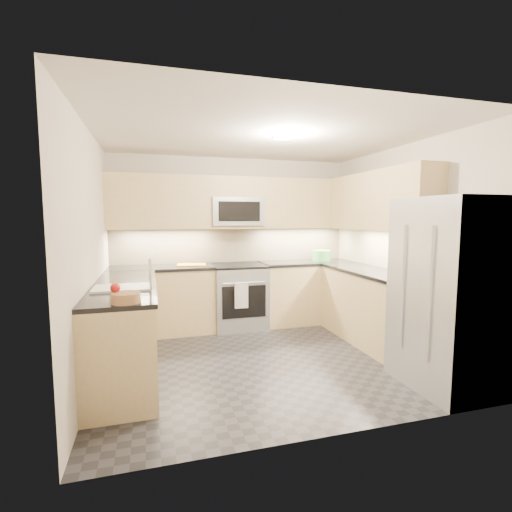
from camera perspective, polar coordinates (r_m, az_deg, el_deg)
name	(u,v)px	position (r m, az deg, el deg)	size (l,w,h in m)	color
floor	(264,358)	(4.43, 1.29, -15.42)	(3.60, 3.20, 0.00)	black
ceiling	(265,135)	(4.22, 1.37, 18.04)	(3.60, 3.20, 0.02)	beige
wall_back	(234,241)	(5.69, -3.47, 2.27)	(3.60, 0.02, 2.50)	beige
wall_front	(332,270)	(2.67, 11.60, -2.07)	(3.60, 0.02, 2.50)	beige
wall_left	(90,255)	(4.00, -24.12, 0.18)	(0.02, 3.20, 2.50)	beige
wall_right	(402,247)	(4.98, 21.51, 1.33)	(0.02, 3.20, 2.50)	beige
base_cab_back_left	(162,301)	(5.37, -14.21, -6.76)	(1.42, 0.60, 0.90)	tan
base_cab_back_right	(306,293)	(5.85, 7.77, -5.59)	(1.42, 0.60, 0.90)	tan
base_cab_right	(372,308)	(5.05, 17.39, -7.65)	(0.60, 1.70, 0.90)	tan
base_cab_peninsula	(126,331)	(4.12, -19.43, -10.83)	(0.60, 2.00, 0.90)	tan
countertop_back_left	(161,268)	(5.29, -14.34, -1.78)	(1.42, 0.63, 0.04)	black
countertop_back_right	(307,263)	(5.77, 7.83, -1.01)	(1.42, 0.63, 0.04)	black
countertop_right	(373,272)	(4.97, 17.56, -2.37)	(0.63, 1.70, 0.04)	black
countertop_peninsula	(124,286)	(4.01, -19.66, -4.39)	(0.63, 2.00, 0.04)	black
upper_cab_back	(236,203)	(5.51, -3.11, 8.13)	(3.60, 0.35, 0.75)	tan
upper_cab_right	(378,201)	(5.09, 18.29, 8.02)	(0.35, 1.95, 0.75)	tan
backsplash_back	(234,245)	(5.69, -3.45, 1.71)	(3.60, 0.01, 0.51)	#BFB08A
backsplash_right	(380,248)	(5.35, 18.52, 1.14)	(0.01, 2.30, 0.51)	#BFB08A
gas_range	(239,297)	(5.48, -2.67, -6.26)	(0.76, 0.65, 0.91)	#95989C
range_cooktop	(239,266)	(5.40, -2.70, -1.49)	(0.76, 0.65, 0.03)	black
oven_door_glass	(244,302)	(5.17, -1.83, -7.07)	(0.62, 0.02, 0.45)	black
oven_handle	(244,283)	(5.10, -1.78, -4.16)	(0.02, 0.02, 0.60)	#B2B5BA
microwave	(236,212)	(5.48, -3.04, 6.84)	(0.76, 0.40, 0.40)	#96989D
microwave_door	(240,211)	(5.28, -2.54, 6.87)	(0.60, 0.01, 0.28)	black
refrigerator	(448,294)	(3.93, 27.46, -5.22)	(0.70, 0.90, 1.80)	#ACAFB4
fridge_handle_left	(429,295)	(3.55, 25.14, -5.45)	(0.02, 0.02, 1.20)	#B2B5BA
fridge_handle_right	(402,287)	(3.82, 21.59, -4.51)	(0.02, 0.02, 1.20)	#B2B5BA
sink_basin	(122,295)	(3.77, -19.88, -5.66)	(0.52, 0.38, 0.16)	white
faucet	(150,273)	(3.73, -16.00, -2.54)	(0.03, 0.03, 0.28)	silver
utensil_bowl	(322,255)	(5.90, 10.09, 0.08)	(0.28, 0.28, 0.16)	#4DA848
cutting_board	(192,265)	(5.35, -9.88, -1.31)	(0.40, 0.28, 0.01)	orange
fruit_basket	(126,298)	(3.14, -19.37, -6.08)	(0.23, 0.23, 0.08)	#9B6F48
fruit_apple	(115,288)	(3.18, -20.85, -4.61)	(0.08, 0.08, 0.08)	#B31814
fruit_pear	(115,288)	(3.19, -20.83, -4.57)	(0.07, 0.07, 0.07)	#67C654
dish_towel_check	(241,296)	(5.10, -2.26, -6.10)	(0.19, 0.02, 0.35)	silver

